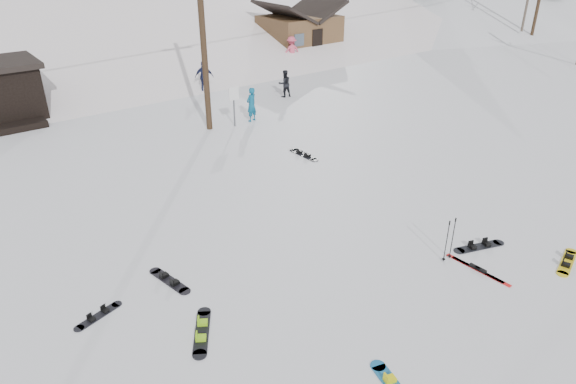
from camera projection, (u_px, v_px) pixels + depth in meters
ground at (422, 306)px, 12.33m from camera, size 200.00×200.00×0.00m
ski_slope at (20, 133)px, 56.97m from camera, size 60.00×85.24×65.97m
ridge_right at (313, 80)px, 73.27m from camera, size 45.66×93.98×54.59m
treeline_right at (345, 6)px, 61.51m from camera, size 20.00×60.00×10.00m
utility_pole at (202, 22)px, 21.25m from camera, size 2.00×0.26×9.00m
trail_sign at (234, 99)px, 23.08m from camera, size 0.50×0.09×1.85m
lift_hut at (3, 91)px, 23.96m from camera, size 3.40×4.10×2.75m
cabin at (299, 33)px, 36.78m from camera, size 5.39×4.40×3.77m
hero_skis at (478, 269)px, 13.62m from camera, size 0.20×1.89×0.10m
ski_poles at (450, 239)px, 13.78m from camera, size 0.35×0.09×1.26m
board_scatter_a at (98, 316)px, 11.98m from camera, size 1.24×0.55×0.09m
board_scatter_b at (169, 280)px, 13.18m from camera, size 0.53×1.55×0.11m
board_scatter_c at (202, 332)px, 11.49m from camera, size 1.06×1.48×0.12m
board_scatter_d at (479, 246)px, 14.61m from camera, size 1.58×0.73×0.12m
board_scatter_e at (567, 262)px, 13.92m from camera, size 1.55×0.70×0.11m
board_scatter_f at (303, 154)px, 20.61m from camera, size 0.36×1.68×0.12m
skier_teal at (251, 105)px, 23.97m from camera, size 0.67×0.53×1.60m
skier_dark at (285, 84)px, 27.56m from camera, size 0.79×0.67×1.45m
skier_pink at (292, 51)px, 34.14m from camera, size 1.29×0.87×1.85m
skier_navy at (204, 77)px, 28.29m from camera, size 1.08×0.87×1.72m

